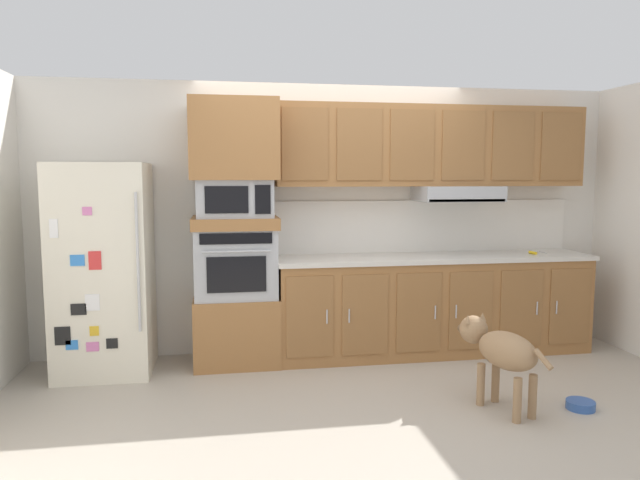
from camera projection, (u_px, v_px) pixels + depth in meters
The scene contains 15 objects.
ground_plane at pixel (355, 385), 4.63m from camera, with size 9.60×9.60×0.00m, color #B2A899.
back_kitchen_wall at pixel (330, 218), 5.58m from camera, with size 6.20×0.12×2.50m, color silver.
refrigerator at pixel (104, 269), 4.87m from camera, with size 0.76×0.73×1.76m.
oven_base_cabinet at pixel (237, 329), 5.19m from camera, with size 0.74×0.62×0.60m, color #996638.
built_in_oven at pixel (236, 262), 5.12m from camera, with size 0.70×0.62×0.60m.
appliance_mid_shelf at pixel (235, 223), 5.08m from camera, with size 0.74×0.62×0.10m, color #996638.
microwave at pixel (235, 198), 5.06m from camera, with size 0.64×0.54×0.32m.
appliance_upper_cabinet at pixel (234, 140), 5.00m from camera, with size 0.74×0.62×0.68m, color #996638.
lower_cabinet_run at pixel (433, 306), 5.47m from camera, with size 2.91×0.63×0.88m.
countertop_slab at pixel (434, 257), 5.42m from camera, with size 2.95×0.64×0.04m, color beige.
backsplash_panel at pixel (424, 226), 5.67m from camera, with size 2.95×0.02×0.50m, color silver.
upper_cabinet_with_hood at pixel (433, 149), 5.43m from camera, with size 2.91×0.48×0.88m.
screwdriver at pixel (534, 253), 5.50m from camera, with size 0.14×0.12×0.03m.
dog at pixel (500, 349), 4.13m from camera, with size 0.42×0.86×0.64m.
dog_food_bowl at pixel (581, 405), 4.15m from camera, with size 0.20×0.20×0.06m.
Camera 1 is at (-1.02, -4.37, 1.65)m, focal length 32.75 mm.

